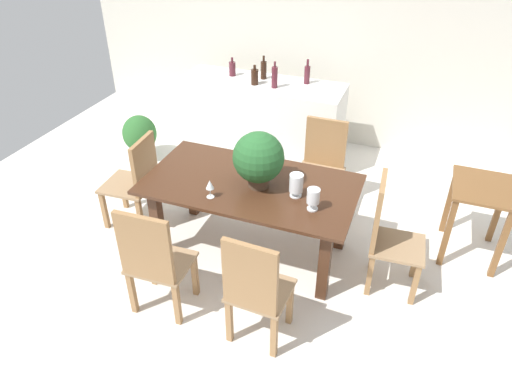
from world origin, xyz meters
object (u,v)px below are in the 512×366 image
crystal_vase_left (296,184)px  wine_bottle_dark (232,69)px  wine_bottle_clear (307,74)px  potted_plant_floor (140,136)px  chair_near_left (153,259)px  side_table (479,204)px  chair_near_right (255,288)px  flower_centerpiece (258,158)px  crystal_vase_center_near (313,197)px  chair_far_right (322,161)px  wine_glass (210,185)px  chair_foot_end (387,232)px  wine_bottle_tall (264,70)px  chair_head_end (137,179)px  dining_table (251,195)px  wine_bottle_amber (255,77)px  kitchen_counter (261,120)px  wine_bottle_green (275,77)px

crystal_vase_left → wine_bottle_dark: 2.36m
wine_bottle_clear → potted_plant_floor: (-1.86, -0.77, -0.77)m
chair_near_left → side_table: bearing=-146.9°
chair_near_right → potted_plant_floor: size_ratio=1.77×
flower_centerpiece → crystal_vase_center_near: 0.57m
chair_far_right → wine_bottle_clear: wine_bottle_clear is taller
chair_near_right → wine_glass: chair_near_right is taller
chair_far_right → chair_foot_end: bearing=-51.5°
chair_foot_end → chair_far_right: bearing=35.0°
chair_foot_end → chair_near_right: 1.23m
chair_far_right → crystal_vase_center_near: 1.21m
crystal_vase_center_near → wine_bottle_tall: 2.39m
chair_near_left → wine_bottle_clear: wine_bottle_clear is taller
chair_far_right → chair_head_end: bearing=-149.2°
chair_head_end → flower_centerpiece: (1.26, -0.02, 0.49)m
crystal_vase_center_near → wine_bottle_clear: 2.21m
chair_far_right → chair_foot_end: 1.24m
crystal_vase_left → potted_plant_floor: 2.68m
dining_table → wine_bottle_tall: bearing=106.8°
chair_foot_end → potted_plant_floor: (-3.10, 1.16, -0.25)m
chair_foot_end → wine_bottle_amber: bearing=43.1°
wine_glass → wine_bottle_clear: wine_bottle_clear is taller
kitchen_counter → flower_centerpiece: bearing=-70.6°
chair_far_right → chair_near_right: 1.92m
chair_near_right → wine_bottle_amber: size_ratio=4.37×
crystal_vase_center_near → wine_bottle_green: wine_bottle_green is taller
chair_foot_end → potted_plant_floor: 3.31m
wine_bottle_clear → side_table: bearing=-32.4°
chair_near_left → chair_head_end: size_ratio=1.05×
chair_near_right → crystal_vase_center_near: 0.86m
kitchen_counter → wine_bottle_green: wine_bottle_green is taller
chair_near_left → wine_bottle_clear: bearing=-99.6°
wine_bottle_amber → dining_table: bearing=-70.3°
chair_foot_end → wine_bottle_clear: wine_bottle_clear is taller
wine_bottle_amber → wine_bottle_clear: wine_bottle_clear is taller
crystal_vase_left → chair_near_right: bearing=-90.7°
chair_head_end → crystal_vase_left: bearing=84.2°
wine_glass → potted_plant_floor: size_ratio=0.29×
chair_head_end → potted_plant_floor: (-0.73, 1.14, -0.22)m
chair_near_left → wine_bottle_amber: wine_bottle_amber is taller
dining_table → wine_glass: bearing=-125.9°
chair_head_end → wine_bottle_clear: bearing=145.7°
chair_head_end → side_table: 3.15m
chair_near_right → wine_bottle_clear: 2.97m
kitchen_counter → wine_bottle_clear: wine_bottle_clear is taller
wine_bottle_tall → wine_bottle_amber: bearing=-98.6°
kitchen_counter → potted_plant_floor: kitchen_counter is taller
chair_near_right → chair_head_end: size_ratio=1.04×
wine_bottle_dark → wine_bottle_tall: bearing=4.9°
dining_table → flower_centerpiece: 0.41m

